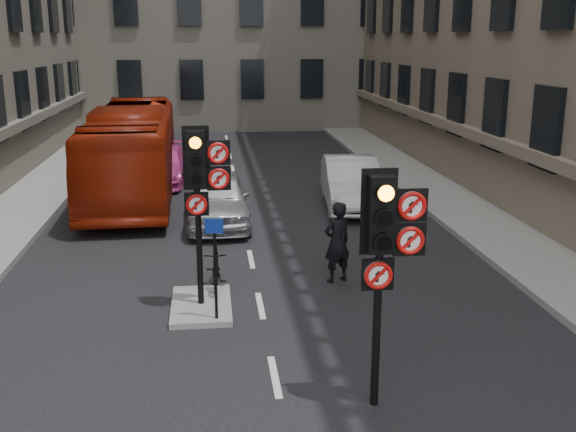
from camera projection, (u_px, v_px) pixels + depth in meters
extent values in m
cube|color=gray|center=(470.00, 208.00, 21.30)|extent=(3.00, 50.00, 0.16)
cube|color=gray|center=(201.00, 306.00, 13.64)|extent=(1.20, 2.00, 0.12)
cylinder|color=black|center=(377.00, 330.00, 9.80)|extent=(0.12, 0.12, 2.40)
cube|color=black|center=(381.00, 214.00, 9.35)|extent=(0.36, 0.28, 1.10)
cube|color=black|center=(378.00, 212.00, 9.48)|extent=(0.52, 0.03, 1.25)
cylinder|color=orange|center=(386.00, 194.00, 9.03)|extent=(0.22, 0.01, 0.22)
cylinder|color=black|center=(385.00, 219.00, 9.12)|extent=(0.22, 0.01, 0.22)
cylinder|color=black|center=(384.00, 243.00, 9.21)|extent=(0.22, 0.01, 0.22)
cube|color=black|center=(411.00, 205.00, 9.35)|extent=(0.47, 0.05, 0.47)
cylinder|color=white|center=(412.00, 206.00, 9.31)|extent=(0.41, 0.02, 0.41)
torus|color=#BF0C0A|center=(412.00, 206.00, 9.30)|extent=(0.41, 0.06, 0.41)
cube|color=#BF0C0A|center=(412.00, 206.00, 9.29)|extent=(0.25, 0.01, 0.25)
cube|color=black|center=(409.00, 240.00, 9.48)|extent=(0.47, 0.05, 0.47)
cylinder|color=white|center=(410.00, 240.00, 9.44)|extent=(0.41, 0.02, 0.41)
torus|color=#BF0C0A|center=(410.00, 241.00, 9.43)|extent=(0.41, 0.06, 0.41)
cube|color=#BF0C0A|center=(411.00, 241.00, 9.42)|extent=(0.25, 0.01, 0.25)
cube|color=black|center=(378.00, 274.00, 9.56)|extent=(0.47, 0.05, 0.47)
cylinder|color=white|center=(378.00, 275.00, 9.52)|extent=(0.41, 0.02, 0.41)
torus|color=#BF0C0A|center=(379.00, 276.00, 9.51)|extent=(0.41, 0.06, 0.41)
cube|color=#BF0C0A|center=(379.00, 276.00, 9.50)|extent=(0.25, 0.01, 0.25)
cylinder|color=black|center=(199.00, 246.00, 13.32)|extent=(0.12, 0.12, 2.40)
cube|color=black|center=(196.00, 159.00, 12.87)|extent=(0.36, 0.28, 1.10)
cube|color=black|center=(196.00, 158.00, 12.99)|extent=(0.52, 0.03, 1.25)
cylinder|color=orange|center=(195.00, 143.00, 12.54)|extent=(0.22, 0.02, 0.22)
cylinder|color=black|center=(196.00, 161.00, 12.63)|extent=(0.22, 0.02, 0.22)
cylinder|color=black|center=(197.00, 180.00, 12.72)|extent=(0.22, 0.02, 0.22)
cube|color=black|center=(218.00, 153.00, 12.86)|extent=(0.47, 0.05, 0.47)
cylinder|color=white|center=(218.00, 153.00, 12.82)|extent=(0.41, 0.02, 0.41)
torus|color=#BF0C0A|center=(218.00, 153.00, 12.81)|extent=(0.41, 0.06, 0.41)
cube|color=#BF0C0A|center=(218.00, 153.00, 12.81)|extent=(0.25, 0.02, 0.25)
cube|color=black|center=(219.00, 178.00, 12.99)|extent=(0.47, 0.05, 0.47)
cylinder|color=white|center=(219.00, 179.00, 12.95)|extent=(0.41, 0.02, 0.41)
torus|color=#BF0C0A|center=(219.00, 179.00, 12.94)|extent=(0.41, 0.06, 0.41)
cube|color=#BF0C0A|center=(219.00, 179.00, 12.93)|extent=(0.25, 0.02, 0.25)
cube|color=black|center=(197.00, 204.00, 13.07)|extent=(0.47, 0.05, 0.47)
cylinder|color=white|center=(197.00, 205.00, 13.03)|extent=(0.41, 0.02, 0.41)
torus|color=#BF0C0A|center=(197.00, 205.00, 13.02)|extent=(0.41, 0.06, 0.41)
cube|color=#BF0C0A|center=(197.00, 205.00, 13.01)|extent=(0.25, 0.02, 0.25)
imported|color=#ABAFB3|center=(218.00, 198.00, 19.67)|extent=(1.83, 4.48, 1.52)
imported|color=silver|center=(351.00, 183.00, 21.67)|extent=(2.13, 4.93, 1.58)
imported|color=#D33E97|center=(163.00, 165.00, 25.23)|extent=(2.32, 4.75, 1.33)
imported|color=maroon|center=(133.00, 151.00, 23.07)|extent=(2.89, 11.11, 3.08)
imported|color=black|center=(216.00, 269.00, 14.53)|extent=(0.54, 1.64, 0.97)
imported|color=black|center=(337.00, 242.00, 14.94)|extent=(0.79, 0.67, 1.84)
cylinder|color=black|center=(215.00, 270.00, 12.64)|extent=(0.06, 0.06, 1.94)
cube|color=navy|center=(214.00, 226.00, 12.37)|extent=(0.34, 0.08, 0.27)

